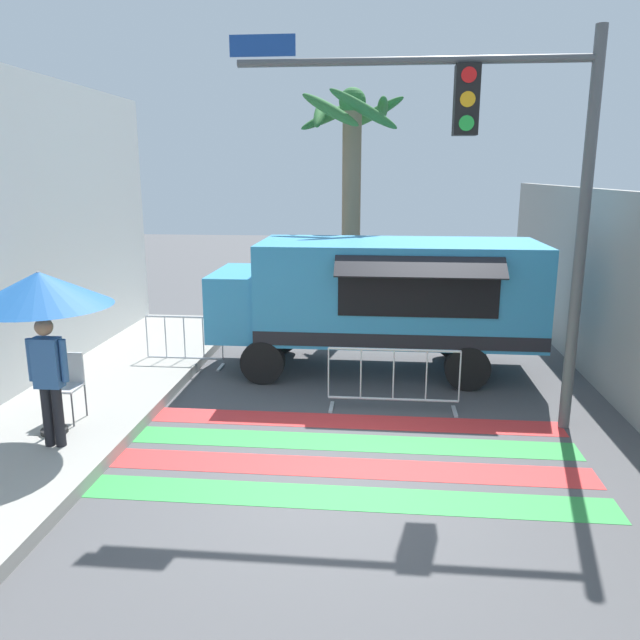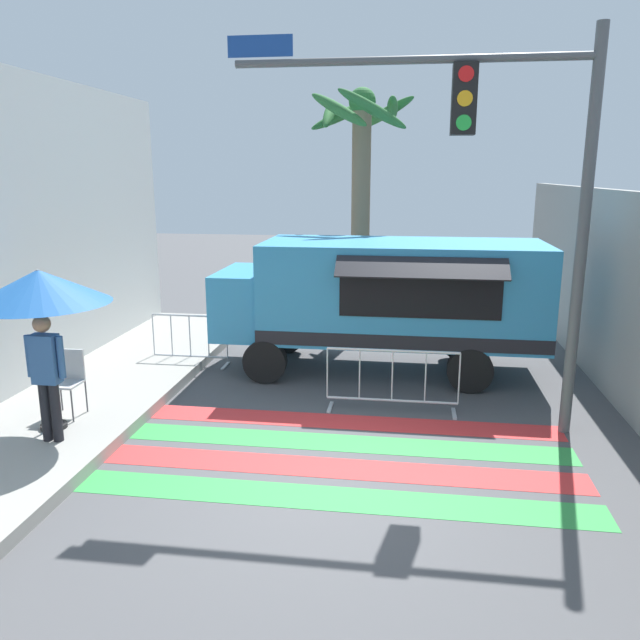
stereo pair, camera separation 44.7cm
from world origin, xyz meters
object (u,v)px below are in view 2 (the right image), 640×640
patio_umbrella (39,288)px  folding_chair (68,376)px  traffic_signal_pole (508,161)px  barricade_side (190,341)px  food_truck (377,294)px  vendor_person (47,370)px  palm_tree (360,172)px  barricade_front (392,381)px

patio_umbrella → folding_chair: bearing=94.4°
traffic_signal_pole → barricade_side: (-5.41, 2.31, -3.33)m
food_truck → vendor_person: (-4.07, -4.18, -0.33)m
palm_tree → food_truck: bearing=-79.3°
vendor_person → barricade_side: size_ratio=1.14×
patio_umbrella → traffic_signal_pole: bearing=12.0°
food_truck → palm_tree: 3.85m
vendor_person → barricade_side: bearing=73.1°
barricade_front → folding_chair: bearing=-165.6°
folding_chair → palm_tree: (3.75, 6.38, 2.90)m
folding_chair → vendor_person: (0.27, -0.92, 0.39)m
vendor_person → barricade_side: 4.09m
food_truck → vendor_person: size_ratio=3.46×
folding_chair → palm_tree: bearing=64.5°
patio_umbrella → palm_tree: palm_tree is taller
folding_chair → palm_tree: size_ratio=0.18×
palm_tree → barricade_side: bearing=-132.3°
folding_chair → barricade_front: 4.86m
food_truck → traffic_signal_pole: (1.82, -2.49, 2.33)m
folding_chair → vendor_person: size_ratio=0.56×
food_truck → traffic_signal_pole: bearing=-53.7°
barricade_front → palm_tree: palm_tree is taller
palm_tree → vendor_person: bearing=-115.5°
barricade_front → palm_tree: 6.14m
barricade_side → patio_umbrella: bearing=-101.2°
food_truck → folding_chair: bearing=-143.1°
vendor_person → folding_chair: bearing=96.3°
palm_tree → folding_chair: bearing=-120.5°
barricade_side → vendor_person: bearing=-96.9°
food_truck → barricade_front: (0.36, -2.05, -0.98)m
food_truck → palm_tree: size_ratio=1.08×
folding_chair → vendor_person: 1.04m
barricade_side → barricade_front: bearing=-25.4°
food_truck → barricade_front: size_ratio=2.88×
traffic_signal_pole → patio_umbrella: (-6.12, -1.31, -1.64)m
traffic_signal_pole → barricade_front: size_ratio=2.67×
vendor_person → barricade_front: 4.96m
food_truck → patio_umbrella: food_truck is taller
food_truck → barricade_front: food_truck is taller
food_truck → barricade_side: size_ratio=3.96×
traffic_signal_pole → palm_tree: bearing=113.3°
vendor_person → barricade_front: (4.43, 2.13, -0.66)m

